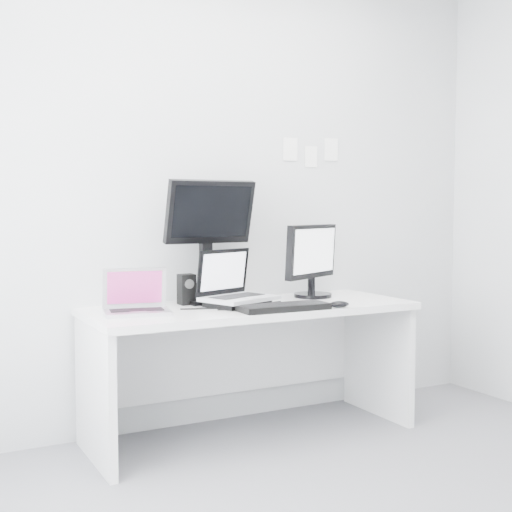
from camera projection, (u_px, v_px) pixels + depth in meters
name	position (u px, v px, depth m)	size (l,w,h in m)	color
back_wall	(224.00, 193.00, 4.07)	(3.60, 3.60, 0.00)	silver
desk	(251.00, 371.00, 3.83)	(1.80, 0.70, 0.73)	white
macbook	(137.00, 291.00, 3.46)	(0.32, 0.24, 0.24)	silver
speaker	(186.00, 289.00, 3.82)	(0.08, 0.08, 0.17)	black
dell_laptop	(239.00, 277.00, 3.75)	(0.38, 0.30, 0.32)	#AEB1B7
rear_monitor	(208.00, 240.00, 3.87)	(0.52, 0.19, 0.70)	black
samsung_monitor	(313.00, 260.00, 4.12)	(0.49, 0.22, 0.45)	black
keyboard	(284.00, 307.00, 3.61)	(0.48, 0.17, 0.03)	black
mouse	(339.00, 304.00, 3.70)	(0.11, 0.07, 0.04)	black
wall_note_0	(290.00, 149.00, 4.25)	(0.10, 0.00, 0.14)	white
wall_note_1	(311.00, 157.00, 4.33)	(0.09, 0.00, 0.13)	white
wall_note_2	(331.00, 150.00, 4.39)	(0.10, 0.00, 0.14)	white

